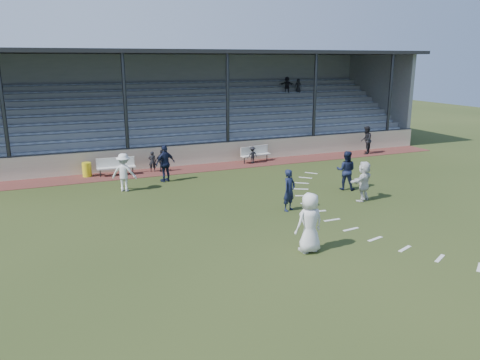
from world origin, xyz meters
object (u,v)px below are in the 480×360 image
Objects in this scene: bench_right at (255,152)px; player_white_lead at (310,223)px; official at (366,140)px; bench_left at (116,165)px; trash_bin at (87,170)px; football at (310,242)px; player_navy_lead at (289,190)px.

bench_right is 13.73m from player_white_lead.
bench_right is 7.76m from official.
bench_left is 2.66× the size of trash_bin.
bench_right is 8.37× the size of football.
official reaches higher than player_navy_lead.
football is at bearing -131.39° from player_white_lead.
bench_right is at bearing -0.25° from trash_bin.
player_navy_lead is at bearing -117.79° from bench_right.
football is at bearing -132.83° from player_navy_lead.
player_white_lead is 1.09× the size of official.
player_navy_lead is at bearing -55.45° from bench_left.
bench_right is 1.03× the size of player_white_lead.
bench_left reaches higher than trash_bin.
football is 16.67m from official.
bench_left is 1.10× the size of official.
player_navy_lead is at bearing -114.09° from player_white_lead.
bench_left is 1.52m from trash_bin.
trash_bin is at bearing 102.42° from player_navy_lead.
player_white_lead is at bearing 1.31° from official.
trash_bin is (-1.48, 0.27, -0.19)m from bench_left.
player_white_lead is (-0.34, -0.45, 0.87)m from football.
trash_bin is 0.44× the size of player_navy_lead.
football is (6.10, -12.72, -0.28)m from trash_bin.
bench_left is at bearing 169.56° from bench_right.
trash_bin reaches higher than football.
player_white_lead is 17.20m from official.
bench_right is at bearing 48.44° from player_navy_lead.
trash_bin is 3.10× the size of football.
player_navy_lead reaches higher than bench_left.
football is 3.81m from player_navy_lead.
bench_left is at bearing -10.15° from trash_bin.
player_navy_lead is at bearing -5.96° from official.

